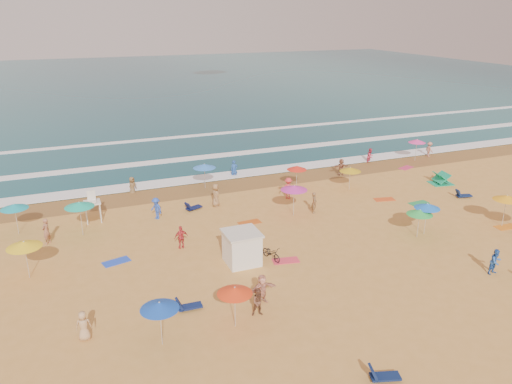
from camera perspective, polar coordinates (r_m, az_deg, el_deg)
name	(u,v)px	position (r m, az deg, el deg)	size (l,w,h in m)	color
ground	(298,237)	(35.50, 4.84, -5.19)	(220.00, 220.00, 0.00)	gold
ocean	(126,84)	(114.54, -14.61, 11.82)	(220.00, 140.00, 0.18)	#0C4756
wet_sand	(238,184)	(46.16, -2.07, 0.95)	(220.00, 220.00, 0.00)	olive
surf_foam	(210,158)	(54.14, -5.26, 3.87)	(200.00, 18.70, 0.05)	white
cabana	(242,248)	(31.59, -1.62, -6.45)	(2.00, 2.00, 2.00)	white
cabana_roof	(242,233)	(31.13, -1.64, -4.71)	(2.20, 2.20, 0.12)	silver
bicycle	(271,253)	(32.22, 1.77, -6.99)	(0.60, 1.71, 0.90)	black
lifeguard_stand	(93,209)	(39.54, -18.16, -1.81)	(1.20, 1.20, 2.10)	white
beach_umbrellas	(300,201)	(36.28, 5.06, -0.98)	(53.05, 26.72, 0.82)	green
loungers	(380,246)	(34.78, 14.03, -6.01)	(49.10, 23.20, 0.34)	#0F1D4E
towels	(334,246)	(34.57, 8.92, -6.08)	(44.03, 26.84, 0.03)	red
beachgoers	(278,201)	(39.69, 2.51, -1.06)	(39.71, 24.45, 2.14)	brown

